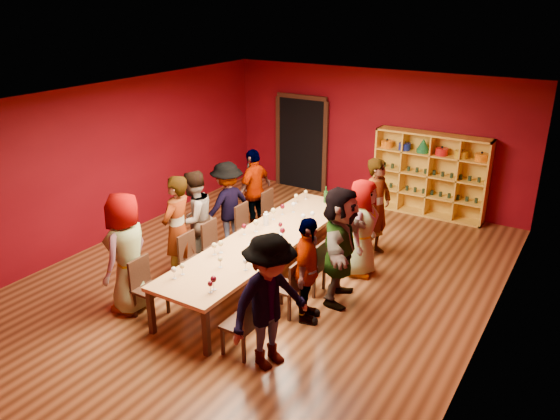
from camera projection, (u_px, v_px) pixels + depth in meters
The scene contains 50 objects.
room_shell at pixel (264, 195), 8.67m from camera, with size 7.10×9.10×3.04m.
tasting_table at pixel (265, 241), 8.96m from camera, with size 1.10×4.50×0.75m.
doorway at pixel (302, 143), 13.20m from camera, with size 1.40×0.17×2.30m.
shelving_unit at pixel (430, 171), 11.60m from camera, with size 2.40×0.40×1.80m.
chair_person_left_0 at pixel (146, 284), 8.03m from camera, with size 0.42×0.42×0.89m.
person_left_0 at pixel (127, 253), 8.03m from camera, with size 0.91×0.49×1.85m, color #4E4E53.
chair_person_left_1 at pixel (192, 257), 8.86m from camera, with size 0.42×0.42×0.89m.
person_left_1 at pixel (177, 230), 8.85m from camera, with size 0.67×0.49×1.83m, color pink.
chair_person_left_2 at pixel (215, 244), 9.33m from camera, with size 0.42×0.42×0.89m.
person_left_2 at pixel (194, 219), 9.41m from camera, with size 0.84×0.46×1.72m, color #131A35.
chair_person_left_3 at pixel (247, 225), 10.09m from camera, with size 0.42×0.42×0.89m.
person_left_3 at pixel (227, 204), 10.18m from camera, with size 1.06×0.44×1.64m, color #161C3D.
chair_person_left_4 at pixel (272, 210), 10.79m from camera, with size 0.42×0.42×0.89m.
person_left_4 at pixel (254, 190), 10.86m from camera, with size 0.99×0.45×1.68m, color pink.
chair_person_right_0 at pixel (245, 322), 7.10m from camera, with size 0.42×0.42×0.89m.
person_right_0 at pixel (270, 302), 6.76m from camera, with size 1.18×0.49×1.82m, color silver.
chair_person_right_1 at pixel (290, 285), 8.02m from camera, with size 0.42×0.42×0.89m.
person_right_1 at pixel (307, 271), 7.77m from camera, with size 0.94×0.43×1.61m, color pink.
chair_person_right_2 at pixel (314, 264), 8.62m from camera, with size 0.42×0.42×0.89m.
person_right_2 at pixel (340, 245), 8.25m from camera, with size 1.73×0.50×1.87m, color #131734.
chair_person_right_3 at pixel (341, 242), 9.40m from camera, with size 0.42×0.42×0.89m.
person_right_3 at pixel (362, 228), 9.10m from camera, with size 0.83×0.45×1.69m, color #D18C91.
chair_person_right_4 at pixel (361, 226), 10.06m from camera, with size 0.42×0.42×0.89m.
person_right_4 at pixel (377, 208), 9.77m from camera, with size 0.67×0.49×1.83m, color #535258.
wine_glass_0 at pixel (280, 236), 8.63m from camera, with size 0.09×0.09×0.21m.
wine_glass_1 at pixel (293, 205), 9.96m from camera, with size 0.08×0.08×0.20m.
wine_glass_2 at pixel (221, 244), 8.37m from camera, with size 0.08×0.08×0.21m.
wine_glass_3 at pixel (214, 246), 8.31m from camera, with size 0.08×0.08×0.20m.
wine_glass_4 at pixel (220, 260), 7.93m from camera, with size 0.07×0.07×0.18m.
wine_glass_5 at pixel (303, 217), 9.38m from camera, with size 0.09×0.09×0.22m.
wine_glass_6 at pixel (282, 207), 9.85m from camera, with size 0.08×0.08×0.20m.
wine_glass_7 at pixel (213, 280), 7.31m from camera, with size 0.09×0.09×0.21m.
wine_glass_8 at pixel (244, 227), 9.02m from camera, with size 0.08×0.08×0.20m.
wine_glass_9 at pixel (312, 214), 9.52m from camera, with size 0.08×0.08×0.20m.
wine_glass_10 at pixel (331, 201), 10.17m from camera, with size 0.07×0.07×0.18m.
wine_glass_11 at pixel (306, 192), 10.61m from camera, with size 0.07×0.07×0.18m.
wine_glass_12 at pixel (174, 270), 7.61m from camera, with size 0.07×0.07×0.19m.
wine_glass_13 at pixel (282, 231), 8.80m from camera, with size 0.09×0.09×0.22m.
wine_glass_14 at pixel (273, 211), 9.62m from camera, with size 0.09×0.09×0.22m.
wine_glass_15 at pixel (256, 223), 9.13m from camera, with size 0.09×0.09×0.22m.
wine_glass_16 at pixel (210, 284), 7.25m from camera, with size 0.07×0.07×0.18m.
wine_glass_17 at pixel (182, 267), 7.73m from camera, with size 0.07×0.07×0.18m.
wine_glass_18 at pixel (253, 255), 8.00m from camera, with size 0.09×0.09×0.22m.
wine_glass_19 at pixel (280, 225), 9.12m from camera, with size 0.07×0.07×0.18m.
wine_glass_20 at pixel (296, 196), 10.38m from camera, with size 0.08×0.08×0.19m.
wine_glass_21 at pixel (245, 262), 7.85m from camera, with size 0.08×0.08×0.19m.
spittoon_bowl at pixel (261, 241), 8.65m from camera, with size 0.31×0.31×0.17m, color silver.
carafe_a at pixel (266, 219), 9.41m from camera, with size 0.12×0.12×0.24m.
carafe_b at pixel (251, 251), 8.24m from camera, with size 0.11×0.11×0.25m.
wine_bottle at pixel (326, 196), 10.44m from camera, with size 0.10×0.10×0.32m.
Camera 1 is at (4.48, -6.81, 4.46)m, focal length 35.00 mm.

